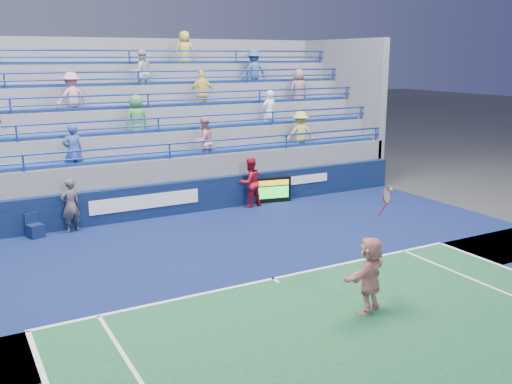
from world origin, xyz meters
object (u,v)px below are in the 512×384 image
serve_speed_board (273,190)px  ball_girl (250,182)px  tennis_player (370,274)px  judge_chair (35,230)px  line_judge (70,205)px

serve_speed_board → ball_girl: size_ratio=0.77×
serve_speed_board → tennis_player: bearing=-108.1°
tennis_player → ball_girl: tennis_player is taller
serve_speed_board → tennis_player: tennis_player is taller
judge_chair → ball_girl: size_ratio=0.42×
judge_chair → tennis_player: size_ratio=0.28×
serve_speed_board → line_judge: 7.08m
judge_chair → tennis_player: bearing=-58.3°
judge_chair → ball_girl: (7.12, 0.08, 0.63)m
line_judge → judge_chair: bearing=-16.9°
judge_chair → line_judge: size_ratio=0.44×
judge_chair → line_judge: (1.05, 0.04, 0.59)m
serve_speed_board → ball_girl: ball_girl is taller
serve_speed_board → ball_girl: 1.07m
line_judge → ball_girl: 6.08m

